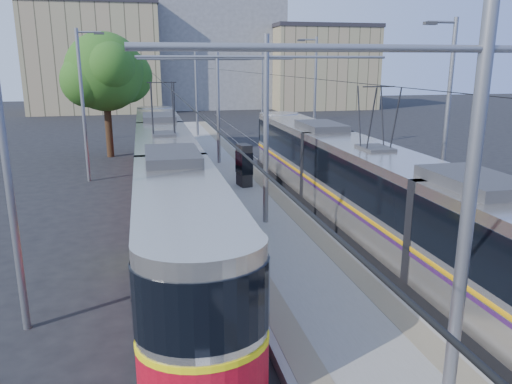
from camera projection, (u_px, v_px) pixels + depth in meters
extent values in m
plane|color=black|center=(345.00, 335.00, 11.95)|extent=(160.00, 160.00, 0.00)
cube|color=gray|center=(227.00, 176.00, 27.95)|extent=(4.00, 50.00, 0.30)
cube|color=gray|center=(201.00, 174.00, 27.60)|extent=(0.70, 50.00, 0.01)
cube|color=gray|center=(252.00, 172.00, 28.22)|extent=(0.70, 50.00, 0.01)
cube|color=gray|center=(149.00, 182.00, 27.06)|extent=(0.07, 70.00, 0.03)
cube|color=gray|center=(176.00, 181.00, 27.37)|extent=(0.07, 70.00, 0.03)
cube|color=gray|center=(277.00, 175.00, 28.60)|extent=(0.07, 70.00, 0.03)
cube|color=gray|center=(301.00, 174.00, 28.91)|extent=(0.07, 70.00, 0.03)
cube|color=black|center=(167.00, 204.00, 22.11)|extent=(2.30, 28.49, 0.40)
cube|color=#B5B0A6|center=(166.00, 168.00, 21.69)|extent=(2.40, 26.89, 2.90)
cube|color=black|center=(165.00, 157.00, 21.57)|extent=(2.43, 26.89, 1.30)
cube|color=yellow|center=(166.00, 177.00, 21.80)|extent=(2.43, 26.89, 0.12)
cube|color=#B00A1C|center=(167.00, 188.00, 21.92)|extent=(2.42, 26.89, 1.10)
cube|color=#2D2D30|center=(164.00, 131.00, 21.29)|extent=(1.68, 3.00, 0.30)
cube|color=black|center=(370.00, 231.00, 18.60)|extent=(2.30, 27.64, 0.40)
cube|color=#B2ACA4|center=(373.00, 189.00, 18.18)|extent=(2.40, 26.04, 2.90)
cube|color=black|center=(374.00, 175.00, 18.05)|extent=(2.43, 26.04, 1.30)
cube|color=orange|center=(372.00, 199.00, 18.28)|extent=(2.43, 26.04, 0.12)
cube|color=#331345|center=(372.00, 203.00, 18.32)|extent=(2.43, 26.04, 0.10)
cube|color=#2D2D30|center=(375.00, 145.00, 17.78)|extent=(1.68, 3.00, 0.30)
cylinder|color=slate|center=(465.00, 243.00, 7.21)|extent=(0.20, 0.20, 7.00)
cylinder|color=slate|center=(486.00, 49.00, 6.53)|extent=(9.20, 0.10, 0.10)
cylinder|color=slate|center=(266.00, 132.00, 18.54)|extent=(0.20, 0.20, 7.00)
cylinder|color=slate|center=(266.00, 57.00, 17.85)|extent=(9.20, 0.10, 0.10)
cylinder|color=slate|center=(218.00, 105.00, 29.86)|extent=(0.20, 0.20, 7.00)
cylinder|color=slate|center=(217.00, 59.00, 29.17)|extent=(9.20, 0.10, 0.10)
cylinder|color=slate|center=(196.00, 93.00, 41.18)|extent=(0.20, 0.20, 7.00)
cylinder|color=slate|center=(195.00, 60.00, 40.50)|extent=(9.20, 0.10, 0.10)
cylinder|color=black|center=(157.00, 77.00, 25.81)|extent=(0.02, 70.00, 0.02)
cylinder|color=black|center=(291.00, 76.00, 27.35)|extent=(0.02, 70.00, 0.02)
cylinder|color=slate|center=(7.00, 169.00, 11.22)|extent=(0.18, 0.18, 8.00)
cylinder|color=slate|center=(83.00, 107.00, 26.32)|extent=(0.18, 0.18, 8.00)
cube|color=#2D2D30|center=(99.00, 33.00, 25.60)|extent=(0.50, 0.22, 0.12)
cylinder|color=slate|center=(104.00, 91.00, 41.41)|extent=(0.18, 0.18, 8.00)
cube|color=#2D2D30|center=(114.00, 44.00, 40.70)|extent=(0.50, 0.22, 0.12)
cylinder|color=slate|center=(447.00, 122.00, 20.09)|extent=(0.18, 0.18, 8.00)
cube|color=#2D2D30|center=(430.00, 23.00, 18.90)|extent=(0.50, 0.22, 0.12)
cylinder|color=slate|center=(315.00, 96.00, 35.18)|extent=(0.18, 0.18, 8.00)
cube|color=#2D2D30|center=(301.00, 40.00, 34.00)|extent=(0.50, 0.22, 0.12)
cylinder|color=slate|center=(262.00, 86.00, 50.28)|extent=(0.18, 0.18, 8.00)
cube|color=#2D2D30|center=(251.00, 47.00, 49.09)|extent=(0.50, 0.22, 0.12)
cube|color=black|center=(244.00, 165.00, 24.80)|extent=(0.70, 0.99, 2.09)
cube|color=black|center=(244.00, 163.00, 24.77)|extent=(0.74, 1.03, 1.09)
cylinder|color=#382314|center=(109.00, 132.00, 33.89)|extent=(0.47, 0.47, 3.43)
sphere|color=#1E4513|center=(105.00, 72.00, 32.89)|extent=(5.15, 5.15, 5.15)
sphere|color=#1E4513|center=(125.00, 76.00, 34.05)|extent=(3.65, 3.65, 3.65)
cube|color=gray|center=(96.00, 60.00, 64.77)|extent=(16.00, 12.00, 13.10)
cube|color=#262328|center=(91.00, 4.00, 63.04)|extent=(16.32, 12.24, 0.50)
cube|color=gray|center=(213.00, 50.00, 71.59)|extent=(18.00, 14.00, 16.00)
cube|color=gray|center=(319.00, 69.00, 69.59)|extent=(14.00, 10.00, 10.69)
cube|color=#262328|center=(321.00, 27.00, 68.17)|extent=(14.28, 10.20, 0.50)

